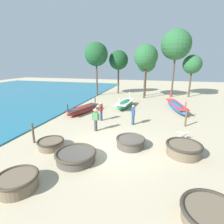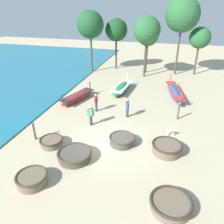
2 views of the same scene
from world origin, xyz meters
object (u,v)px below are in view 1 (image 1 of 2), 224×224
object	(u,v)px
tree_right_mid	(146,63)
long_boat_white_hull	(125,104)
coracle_weathered	(17,182)
long_boat_green_hull	(176,106)
mooring_post_shoreline	(33,133)
mooring_post_inland	(186,118)
long_boat_red_hull	(83,109)
tree_center	(176,45)
tree_left_mid	(119,60)
dog	(182,134)
tree_leftmost	(96,54)
coracle_tilted	(51,144)
coracle_far_right	(130,142)
fisherman_by_coracle	(96,118)
fisherman_standing_left	(133,114)
tree_rightmost	(146,57)
coracle_nearest	(213,216)
fisherman_standing_right	(101,111)
tree_tall_back	(192,65)
coracle_front_right	(184,149)
coracle_center	(76,156)

from	to	relation	value
tree_right_mid	long_boat_white_hull	bearing A→B (deg)	-101.11
coracle_weathered	long_boat_white_hull	xyz separation A→B (m)	(1.52, 13.55, 0.07)
long_boat_green_hull	mooring_post_shoreline	xyz separation A→B (m)	(-8.88, -10.15, 0.21)
mooring_post_inland	long_boat_red_hull	bearing A→B (deg)	171.49
mooring_post_shoreline	tree_center	distance (m)	20.77
tree_left_mid	long_boat_green_hull	bearing A→B (deg)	-45.55
dog	tree_left_mid	world-z (taller)	tree_left_mid
tree_leftmost	tree_center	size ratio (longest dim) A/B	0.83
coracle_tilted	long_boat_red_hull	size ratio (longest dim) A/B	0.35
tree_center	coracle_tilted	bearing A→B (deg)	-112.43
coracle_far_right	tree_right_mid	xyz separation A→B (m)	(-0.59, 16.51, 4.30)
fisherman_by_coracle	fisherman_standing_left	world-z (taller)	fisherman_by_coracle
coracle_tilted	mooring_post_inland	xyz separation A→B (m)	(7.79, 5.72, 0.39)
fisherman_standing_left	tree_leftmost	distance (m)	14.25
long_boat_red_hull	coracle_weathered	bearing A→B (deg)	-79.38
tree_rightmost	tree_right_mid	xyz separation A→B (m)	(-0.04, 1.83, -0.80)
coracle_nearest	mooring_post_inland	size ratio (longest dim) A/B	1.44
fisherman_by_coracle	long_boat_green_hull	bearing A→B (deg)	51.19
coracle_tilted	fisherman_standing_right	distance (m)	5.56
coracle_tilted	dog	xyz separation A→B (m)	(7.30, 3.18, 0.10)
tree_tall_back	coracle_front_right	bearing A→B (deg)	-98.60
long_boat_red_hull	tree_leftmost	world-z (taller)	tree_leftmost
coracle_nearest	fisherman_standing_right	world-z (taller)	fisherman_standing_right
coracle_nearest	fisherman_standing_right	size ratio (longest dim) A/B	1.21
coracle_tilted	tree_left_mid	xyz separation A→B (m)	(-0.42, 18.54, 4.73)
coracle_center	fisherman_by_coracle	size ratio (longest dim) A/B	1.22
long_boat_green_hull	tree_tall_back	size ratio (longest dim) A/B	1.00
mooring_post_inland	tree_right_mid	distance (m)	13.38
coracle_front_right	tree_right_mid	world-z (taller)	tree_right_mid
coracle_nearest	long_boat_red_hull	xyz separation A→B (m)	(-8.71, 10.04, 0.07)
coracle_nearest	fisherman_standing_left	distance (m)	8.82
coracle_far_right	tree_rightmost	xyz separation A→B (m)	(-0.55, 14.68, 5.10)
long_boat_green_hull	dog	distance (m)	7.31
coracle_tilted	coracle_center	bearing A→B (deg)	-24.01
long_boat_green_hull	fisherman_standing_left	xyz separation A→B (m)	(-3.58, -5.42, 0.42)
long_boat_green_hull	tree_left_mid	size ratio (longest dim) A/B	0.88
long_boat_red_hull	tree_left_mid	bearing A→B (deg)	86.03
coracle_nearest	long_boat_green_hull	world-z (taller)	long_boat_green_hull
coracle_far_right	mooring_post_inland	world-z (taller)	mooring_post_inland
fisherman_standing_right	tree_leftmost	distance (m)	12.83
tree_right_mid	fisherman_by_coracle	bearing A→B (deg)	-98.39
mooring_post_inland	tree_left_mid	xyz separation A→B (m)	(-8.21, 12.82, 4.34)
tree_right_mid	long_boat_green_hull	bearing A→B (deg)	-62.96
long_boat_red_hull	tree_left_mid	xyz separation A→B (m)	(0.80, 11.47, 4.64)
tree_rightmost	tree_tall_back	bearing A→B (deg)	23.09
long_boat_red_hull	long_boat_green_hull	bearing A→B (deg)	21.46
coracle_tilted	mooring_post_shoreline	xyz separation A→B (m)	(-1.40, 0.33, 0.36)
coracle_far_right	coracle_tilted	size ratio (longest dim) A/B	1.13
tree_left_mid	coracle_tilted	bearing A→B (deg)	-88.71
coracle_front_right	tree_rightmost	size ratio (longest dim) A/B	0.27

